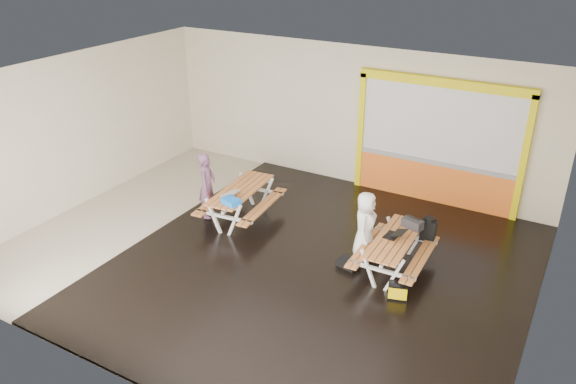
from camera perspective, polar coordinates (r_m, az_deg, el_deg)
The scene contains 14 objects.
room at distance 10.64m, azimuth -2.39°, elevation 1.84°, with size 10.02×8.02×3.52m.
deck at distance 10.93m, azimuth 3.40°, elevation -7.79°, with size 7.50×7.98×0.05m, color black.
kiosk at distance 13.35m, azimuth 14.84°, elevation 4.57°, with size 3.88×0.16×3.00m.
picnic_table_left at distance 12.42m, azimuth -4.79°, elevation -0.44°, with size 1.50×2.08×0.79m.
picnic_table_right at distance 10.77m, azimuth 10.71°, elevation -5.38°, with size 1.30×1.88×0.74m.
person_left at distance 12.52m, azimuth -8.16°, elevation 0.71°, with size 0.55×0.36×1.50m, color #6A4560.
person_right at distance 10.96m, azimuth 7.81°, elevation -3.34°, with size 0.67×0.43×1.37m, color white.
laptop_left at distance 12.02m, azimuth -5.86°, elevation -0.18°, with size 0.39×0.37×0.15m.
laptop_right at distance 10.69m, azimuth 10.71°, elevation -4.23°, with size 0.40×0.36×0.16m.
blue_pouch at distance 11.68m, azimuth -5.77°, elevation -0.94°, with size 0.37×0.26×0.11m, color blue.
toolbox at distance 11.05m, azimuth 12.47°, elevation -3.12°, with size 0.44×0.31×0.23m.
backpack at distance 11.28m, azimuth 13.99°, elevation -3.63°, with size 0.30×0.21×0.48m.
dark_case at distance 10.98m, azimuth 6.15°, elevation -7.14°, with size 0.39×0.29×0.15m, color black.
fluke_bag at distance 10.22m, azimuth 11.03°, elevation -9.80°, with size 0.39×0.31×0.29m.
Camera 1 is at (5.20, -8.26, 6.00)m, focal length 35.20 mm.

